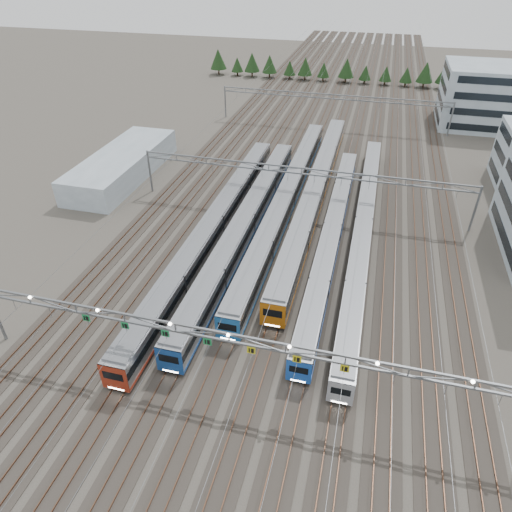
% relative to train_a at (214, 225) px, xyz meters
% --- Properties ---
extents(ground, '(400.00, 400.00, 0.00)m').
position_rel_train_a_xyz_m(ground, '(11.25, -27.47, -2.28)').
color(ground, '#47423A').
rests_on(ground, ground).
extents(track_bed, '(54.00, 260.00, 5.42)m').
position_rel_train_a_xyz_m(track_bed, '(11.25, 72.53, -0.79)').
color(track_bed, '#2D2823').
rests_on(track_bed, ground).
extents(train_a, '(3.10, 62.81, 4.05)m').
position_rel_train_a_xyz_m(train_a, '(0.00, 0.00, 0.00)').
color(train_a, black).
rests_on(train_a, ground).
extents(train_b, '(3.08, 59.49, 4.02)m').
position_rel_train_a_xyz_m(train_b, '(4.50, 1.92, -0.01)').
color(train_b, black).
rests_on(train_b, ground).
extents(train_c, '(3.02, 67.43, 3.94)m').
position_rel_train_a_xyz_m(train_c, '(9.00, 12.08, -0.05)').
color(train_c, black).
rests_on(train_c, ground).
extents(train_d, '(3.16, 68.10, 4.13)m').
position_rel_train_a_xyz_m(train_d, '(13.50, 15.90, 0.04)').
color(train_d, black).
rests_on(train_d, ground).
extents(train_e, '(2.73, 57.08, 3.55)m').
position_rel_train_a_xyz_m(train_e, '(18.00, 2.98, -0.25)').
color(train_e, black).
rests_on(train_e, ground).
extents(train_f, '(2.69, 66.53, 3.50)m').
position_rel_train_a_xyz_m(train_f, '(22.50, 6.09, -0.27)').
color(train_f, black).
rests_on(train_f, ground).
extents(gantry_near, '(56.36, 0.61, 8.08)m').
position_rel_train_a_xyz_m(gantry_near, '(11.20, -27.59, 4.81)').
color(gantry_near, slate).
rests_on(gantry_near, ground).
extents(gantry_mid, '(56.36, 0.36, 8.00)m').
position_rel_train_a_xyz_m(gantry_mid, '(11.25, 12.53, 4.11)').
color(gantry_mid, slate).
rests_on(gantry_mid, ground).
extents(gantry_far, '(56.36, 0.36, 8.00)m').
position_rel_train_a_xyz_m(gantry_far, '(11.25, 57.53, 4.11)').
color(gantry_far, slate).
rests_on(gantry_far, ground).
extents(depot_bldg_north, '(22.00, 18.00, 14.35)m').
position_rel_train_a_xyz_m(depot_bldg_north, '(48.22, 68.18, 4.90)').
color(depot_bldg_north, '#94A5B1').
rests_on(depot_bldg_north, ground).
extents(west_shed, '(10.00, 30.00, 4.75)m').
position_rel_train_a_xyz_m(west_shed, '(-25.13, 17.26, 0.10)').
color(west_shed, '#94A5B1').
rests_on(west_shed, ground).
extents(treeline, '(87.50, 5.60, 7.02)m').
position_rel_train_a_xyz_m(treeline, '(7.20, 101.31, 1.96)').
color(treeline, '#332114').
rests_on(treeline, ground).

